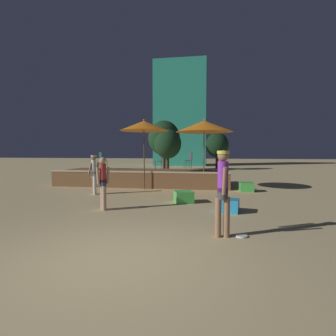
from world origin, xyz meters
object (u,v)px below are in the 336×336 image
cube_seat_2 (184,197)px  bistro_chair_2 (102,158)px  person_2 (223,188)px  frisbee_disc (242,236)px  patio_umbrella_0 (144,126)px  background_tree_1 (217,145)px  background_tree_0 (168,144)px  cube_seat_1 (229,206)px  bistro_chair_1 (189,159)px  background_tree_2 (164,138)px  person_0 (103,182)px  patio_umbrella_1 (204,126)px  cube_seat_0 (246,187)px  person_1 (94,173)px  bistro_chair_0 (160,159)px

cube_seat_2 → bistro_chair_2: 7.41m
person_2 → frisbee_disc: 1.11m
patio_umbrella_0 → background_tree_1: 14.31m
background_tree_0 → cube_seat_1: bearing=-73.9°
bistro_chair_1 → background_tree_2: (-3.19, 9.66, 1.63)m
bistro_chair_2 → person_0: bearing=156.9°
bistro_chair_1 → background_tree_0: size_ratio=0.23×
background_tree_0 → background_tree_1: bearing=28.4°
patio_umbrella_1 → cube_seat_0: size_ratio=5.44×
cube_seat_2 → patio_umbrella_1: bearing=79.3°
person_1 → background_tree_1: (5.33, 15.59, 1.49)m
cube_seat_1 → bistro_chair_0: 6.13m
bistro_chair_0 → patio_umbrella_0: bearing=-39.6°
patio_umbrella_1 → person_1: patio_umbrella_1 is taller
cube_seat_0 → patio_umbrella_0: bearing=-178.9°
person_0 → bistro_chair_1: bistro_chair_1 is taller
cube_seat_2 → person_1: bearing=163.7°
background_tree_1 → frisbee_disc: bearing=-89.6°
patio_umbrella_1 → frisbee_disc: patio_umbrella_1 is taller
bistro_chair_2 → person_1: bearing=152.2°
person_1 → bistro_chair_1: 5.58m
background_tree_1 → background_tree_0: bearing=-151.6°
cube_seat_1 → frisbee_disc: (0.11, -2.26, -0.17)m
person_0 → patio_umbrella_1: bearing=106.1°
bistro_chair_0 → background_tree_0: bearing=176.2°
patio_umbrella_1 → background_tree_2: 12.54m
patio_umbrella_0 → person_0: 4.94m
cube_seat_2 → bistro_chair_2: (-5.25, 5.08, 1.19)m
bistro_chair_2 → background_tree_2: (1.79, 9.94, 1.63)m
bistro_chair_2 → background_tree_0: (2.25, 9.23, 1.09)m
person_0 → bistro_chair_0: 5.56m
cube_seat_1 → patio_umbrella_0: bearing=131.8°
cube_seat_2 → cube_seat_1: bearing=-39.2°
patio_umbrella_0 → person_0: size_ratio=2.04×
patio_umbrella_1 → bistro_chair_0: size_ratio=3.65×
patio_umbrella_1 → bistro_chair_1: 2.83m
cube_seat_2 → background_tree_2: 15.67m
bistro_chair_2 → patio_umbrella_0: bearing=-172.5°
cube_seat_1 → background_tree_2: bearing=107.0°
background_tree_1 → cube_seat_2: bearing=-94.9°
patio_umbrella_1 → background_tree_0: background_tree_0 is taller
cube_seat_2 → bistro_chair_1: (-0.27, 5.36, 1.19)m
bistro_chair_0 → person_2: bearing=9.2°
cube_seat_0 → bistro_chair_1: bearing=139.3°
patio_umbrella_1 → background_tree_1: bearing=86.4°
person_0 → person_1: bearing=167.9°
cube_seat_0 → person_0: person_0 is taller
person_1 → frisbee_disc: 7.22m
person_0 → person_2: 4.04m
patio_umbrella_1 → person_2: size_ratio=1.80×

